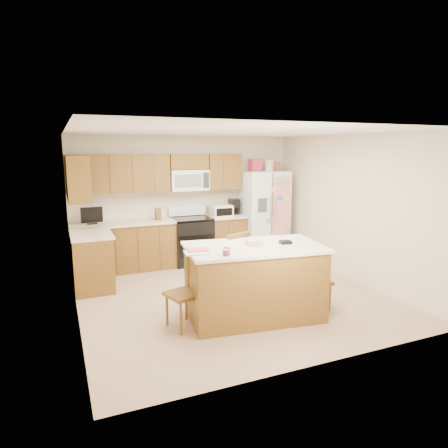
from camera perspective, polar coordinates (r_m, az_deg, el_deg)
name	(u,v)px	position (r m, az deg, el deg)	size (l,w,h in m)	color
ground	(230,295)	(6.36, 0.92, -10.06)	(4.50, 4.50, 0.00)	tan
room_shell	(231,204)	(6.00, 0.96, 2.92)	(4.60, 4.60, 2.52)	beige
cabinetry	(143,223)	(7.49, -11.56, 0.19)	(3.36, 1.56, 2.15)	brown
stove	(191,240)	(7.96, -4.70, -2.25)	(0.76, 0.65, 1.13)	black
refrigerator	(263,213)	(8.42, 5.59, 1.56)	(0.90, 0.79, 2.04)	white
island	(254,281)	(5.44, 4.30, -8.15)	(1.96, 1.28, 1.08)	brown
windsor_chair_left	(185,293)	(5.16, -5.60, -9.80)	(0.49, 0.50, 0.95)	brown
windsor_chair_back	(231,268)	(6.01, 1.06, -6.27)	(0.57, 0.55, 1.05)	brown
windsor_chair_right	(316,280)	(5.89, 12.98, -7.77)	(0.44, 0.45, 0.88)	brown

